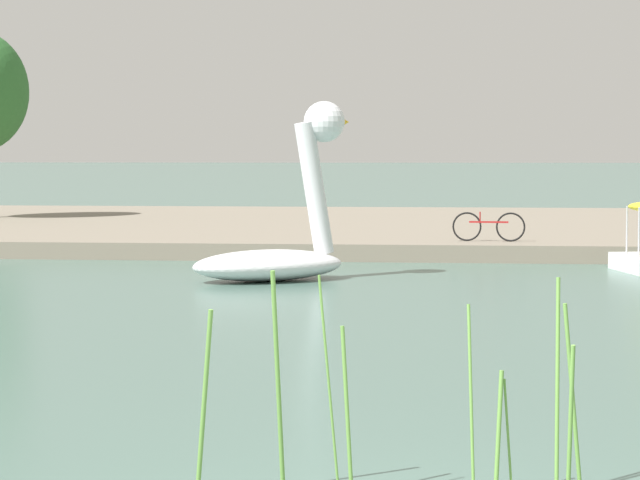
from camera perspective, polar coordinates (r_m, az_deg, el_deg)
shore_bank_far at (r=38.74m, az=5.71°, el=0.53°), size 134.87×20.13×0.39m
swan_boat at (r=24.67m, az=-1.64°, el=0.28°), size 3.31×2.82×3.38m
bicycle_parked at (r=30.04m, az=7.34°, el=0.58°), size 1.65×0.17×0.67m
reed_clump_foreground at (r=9.08m, az=4.15°, el=-7.14°), size 2.65×1.14×1.58m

